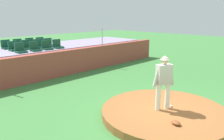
% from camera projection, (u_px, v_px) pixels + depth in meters
% --- Properties ---
extents(ground_plane, '(60.00, 60.00, 0.00)m').
position_uv_depth(ground_plane, '(164.00, 117.00, 7.29)').
color(ground_plane, '#3C7A3A').
extents(pitchers_mound, '(4.02, 4.02, 0.25)m').
position_uv_depth(pitchers_mound, '(165.00, 113.00, 7.26)').
color(pitchers_mound, '#955A2E').
rests_on(pitchers_mound, ground_plane).
extents(pitcher, '(0.75, 0.43, 1.73)m').
position_uv_depth(pitcher, '(164.00, 79.00, 7.04)').
color(pitcher, white).
rests_on(pitcher, pitchers_mound).
extents(baseball, '(0.07, 0.07, 0.07)m').
position_uv_depth(baseball, '(171.00, 106.00, 7.40)').
color(baseball, white).
rests_on(baseball, pitchers_mound).
extents(fielding_glove, '(0.30, 0.35, 0.11)m').
position_uv_depth(fielding_glove, '(176.00, 123.00, 6.22)').
color(fielding_glove, brown).
rests_on(fielding_glove, pitchers_mound).
extents(brick_barrier, '(16.82, 0.40, 1.34)m').
position_uv_depth(brick_barrier, '(51.00, 65.00, 11.61)').
color(brick_barrier, '#A4463A').
rests_on(brick_barrier, ground_plane).
extents(fence_post_right, '(0.06, 0.06, 1.05)m').
position_uv_depth(fence_post_right, '(102.00, 37.00, 13.88)').
color(fence_post_right, silver).
rests_on(fence_post_right, brick_barrier).
extents(bleacher_platform, '(15.73, 3.41, 1.34)m').
position_uv_depth(bleacher_platform, '(31.00, 60.00, 13.05)').
color(bleacher_platform, gray).
rests_on(bleacher_platform, ground_plane).
extents(stadium_chair_0, '(0.48, 0.44, 0.50)m').
position_uv_depth(stadium_chair_0, '(20.00, 50.00, 11.31)').
color(stadium_chair_0, '#174A33').
rests_on(stadium_chair_0, bleacher_platform).
extents(stadium_chair_1, '(0.48, 0.44, 0.50)m').
position_uv_depth(stadium_chair_1, '(35.00, 48.00, 11.81)').
color(stadium_chair_1, '#174A33').
rests_on(stadium_chair_1, bleacher_platform).
extents(stadium_chair_2, '(0.48, 0.44, 0.50)m').
position_uv_depth(stadium_chair_2, '(47.00, 47.00, 12.32)').
color(stadium_chair_2, '#174A33').
rests_on(stadium_chair_2, bleacher_platform).
extents(stadium_chair_3, '(0.48, 0.44, 0.50)m').
position_uv_depth(stadium_chair_3, '(58.00, 45.00, 12.81)').
color(stadium_chair_3, '#174A33').
rests_on(stadium_chair_3, bleacher_platform).
extents(stadium_chair_4, '(0.48, 0.44, 0.50)m').
position_uv_depth(stadium_chair_4, '(14.00, 48.00, 11.91)').
color(stadium_chair_4, '#174A33').
rests_on(stadium_chair_4, bleacher_platform).
extents(stadium_chair_5, '(0.48, 0.44, 0.50)m').
position_uv_depth(stadium_chair_5, '(26.00, 46.00, 12.42)').
color(stadium_chair_5, '#174A33').
rests_on(stadium_chair_5, bleacher_platform).
extents(stadium_chair_6, '(0.48, 0.44, 0.50)m').
position_uv_depth(stadium_chair_6, '(38.00, 45.00, 12.90)').
color(stadium_chair_6, '#174A33').
rests_on(stadium_chair_6, bleacher_platform).
extents(stadium_chair_7, '(0.48, 0.44, 0.50)m').
position_uv_depth(stadium_chair_7, '(49.00, 44.00, 13.42)').
color(stadium_chair_7, '#174A33').
rests_on(stadium_chair_7, bleacher_platform).
extents(stadium_chair_8, '(0.48, 0.44, 0.50)m').
position_uv_depth(stadium_chair_8, '(6.00, 46.00, 12.55)').
color(stadium_chair_8, '#174A33').
rests_on(stadium_chair_8, bleacher_platform).
extents(stadium_chair_9, '(0.48, 0.44, 0.50)m').
position_uv_depth(stadium_chair_9, '(18.00, 45.00, 13.03)').
color(stadium_chair_9, '#174A33').
rests_on(stadium_chair_9, bleacher_platform).
extents(stadium_chair_10, '(0.48, 0.44, 0.50)m').
position_uv_depth(stadium_chair_10, '(30.00, 44.00, 13.55)').
color(stadium_chair_10, '#174A33').
rests_on(stadium_chair_10, bleacher_platform).
extents(stadium_chair_11, '(0.48, 0.44, 0.50)m').
position_uv_depth(stadium_chair_11, '(41.00, 43.00, 14.00)').
color(stadium_chair_11, '#174A33').
rests_on(stadium_chair_11, bleacher_platform).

